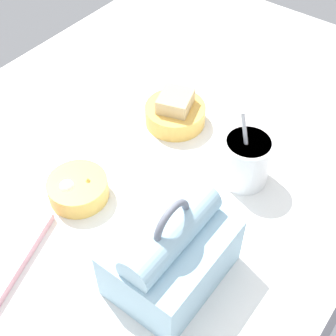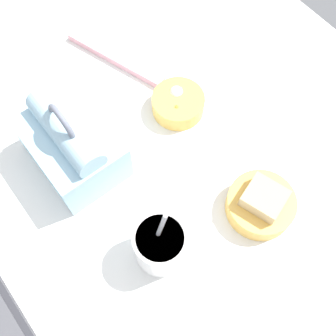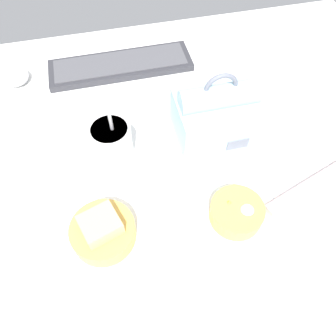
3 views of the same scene
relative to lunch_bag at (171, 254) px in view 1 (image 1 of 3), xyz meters
The scene contains 6 objects.
desk_surface 16.38cm from the lunch_bag, 147.55° to the right, with size 140.00×110.00×2.00cm.
lunch_bag is the anchor object (origin of this frame).
soup_cup 23.74cm from the lunch_bag, behind, with size 8.65×8.65×15.16cm.
bento_bowl_sandwich 34.94cm from the lunch_bag, 144.31° to the right, with size 12.07×12.07×6.80cm.
bento_bowl_snacks 22.57cm from the lunch_bag, 96.95° to the right, with size 10.40×10.40×4.64cm.
chopstick_case 25.07cm from the lunch_bag, 51.78° to the right, with size 23.47×9.80×1.60cm.
Camera 1 is at (41.32, 29.25, 65.96)cm, focal length 50.00 mm.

